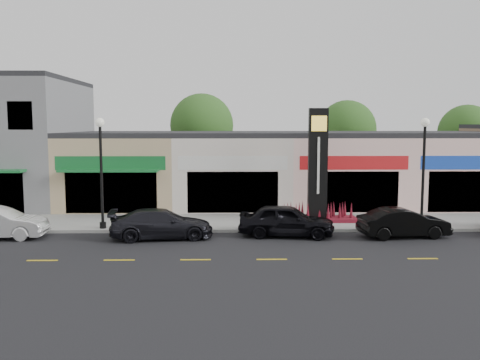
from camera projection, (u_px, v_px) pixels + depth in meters
The scene contains 16 objects.
ground at pixel (266, 242), 23.00m from camera, with size 120.00×120.00×0.00m, color black.
sidewalk at pixel (261, 222), 27.31m from camera, with size 52.00×4.30×0.15m, color gray.
curb at pixel (263, 231), 25.07m from camera, with size 52.00×0.20×0.15m, color gray.
shop_beige at pixel (128, 168), 33.97m from camera, with size 7.00×10.85×4.80m.
shop_cream at pixel (232, 168), 34.11m from camera, with size 7.00×10.01×4.80m.
shop_pink_w at pixel (336, 168), 34.23m from camera, with size 7.00×10.01×4.80m.
shop_pink_e at pixel (439, 167), 34.36m from camera, with size 7.00×10.01×4.80m.
tree_rear_west at pixel (202, 125), 41.73m from camera, with size 5.20×5.20×7.83m.
tree_rear_mid at pixel (347, 129), 41.98m from camera, with size 4.80×4.80×7.29m.
tree_rear_east at pixel (466, 132), 42.19m from camera, with size 4.60×4.60×6.94m.
lamp_west_near at pixel (101, 162), 24.96m from camera, with size 0.44×0.44×5.47m.
lamp_east_near at pixel (424, 161), 25.24m from camera, with size 0.44×0.44×5.47m.
pylon_sign at pixel (317, 182), 26.97m from camera, with size 4.20×1.30×6.00m.
car_dark_sedan at pixel (162, 224), 23.66m from camera, with size 4.76×1.94×1.38m, color black.
car_black_sedan at pixel (286, 220), 24.09m from camera, with size 4.51×1.81×1.54m, color black.
car_black_conv at pixel (404, 223), 23.90m from camera, with size 4.20×1.46×1.38m, color black.
Camera 1 is at (-1.60, -22.52, 5.31)m, focal length 38.00 mm.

